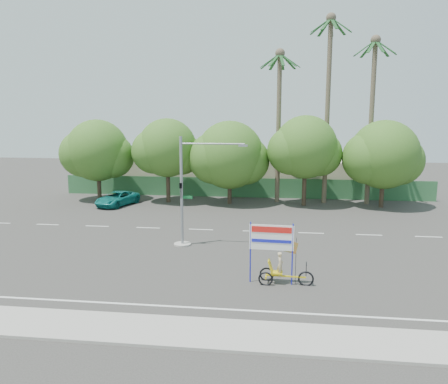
# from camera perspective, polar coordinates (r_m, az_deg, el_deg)

# --- Properties ---
(ground) EXTENTS (120.00, 120.00, 0.00)m
(ground) POSITION_cam_1_polar(r_m,az_deg,el_deg) (24.43, -1.71, -9.80)
(ground) COLOR #33302D
(ground) RESTS_ON ground
(sidewalk_near) EXTENTS (50.00, 2.40, 0.12)m
(sidewalk_near) POSITION_cam_1_polar(r_m,az_deg,el_deg) (17.63, -5.64, -17.71)
(sidewalk_near) COLOR gray
(sidewalk_near) RESTS_ON ground
(fence) EXTENTS (38.00, 0.08, 2.00)m
(fence) POSITION_cam_1_polar(r_m,az_deg,el_deg) (44.96, 2.50, 0.58)
(fence) COLOR #336B3D
(fence) RESTS_ON ground
(building_left) EXTENTS (12.00, 8.00, 4.00)m
(building_left) POSITION_cam_1_polar(r_m,az_deg,el_deg) (50.97, -8.36, 2.71)
(building_left) COLOR beige
(building_left) RESTS_ON ground
(building_right) EXTENTS (14.00, 8.00, 3.60)m
(building_right) POSITION_cam_1_polar(r_m,az_deg,el_deg) (49.35, 12.25, 2.13)
(building_right) COLOR beige
(building_right) RESTS_ON ground
(tree_far_left) EXTENTS (7.14, 6.00, 7.96)m
(tree_far_left) POSITION_cam_1_polar(r_m,az_deg,el_deg) (44.52, -16.25, 4.99)
(tree_far_left) COLOR #473828
(tree_far_left) RESTS_ON ground
(tree_left) EXTENTS (6.66, 5.60, 8.07)m
(tree_left) POSITION_cam_1_polar(r_m,az_deg,el_deg) (42.21, -7.47, 5.45)
(tree_left) COLOR #473828
(tree_left) RESTS_ON ground
(tree_center) EXTENTS (7.62, 6.40, 7.85)m
(tree_center) POSITION_cam_1_polar(r_m,az_deg,el_deg) (41.17, 0.67, 4.60)
(tree_center) COLOR #473828
(tree_center) RESTS_ON ground
(tree_right) EXTENTS (6.90, 5.80, 8.36)m
(tree_right) POSITION_cam_1_polar(r_m,az_deg,el_deg) (40.91, 10.52, 5.49)
(tree_right) COLOR #473828
(tree_right) RESTS_ON ground
(tree_far_right) EXTENTS (7.38, 6.20, 7.94)m
(tree_far_right) POSITION_cam_1_polar(r_m,az_deg,el_deg) (41.95, 20.10, 4.35)
(tree_far_right) COLOR #473828
(tree_far_right) RESTS_ON ground
(palm_tall) EXTENTS (3.73, 3.79, 17.45)m
(palm_tall) POSITION_cam_1_polar(r_m,az_deg,el_deg) (42.52, 13.45, 12.60)
(palm_tall) COLOR #70604C
(palm_tall) RESTS_ON ground
(palm_mid) EXTENTS (3.73, 3.79, 15.45)m
(palm_mid) POSITION_cam_1_polar(r_m,az_deg,el_deg) (43.08, 18.78, 10.89)
(palm_mid) COLOR #70604C
(palm_mid) RESTS_ON ground
(palm_short) EXTENTS (3.73, 3.79, 14.45)m
(palm_short) POSITION_cam_1_polar(r_m,az_deg,el_deg) (42.24, 7.18, 10.63)
(palm_short) COLOR #70604C
(palm_short) RESTS_ON ground
(traffic_signal) EXTENTS (4.72, 1.10, 7.00)m
(traffic_signal) POSITION_cam_1_polar(r_m,az_deg,el_deg) (27.84, -4.95, -1.16)
(traffic_signal) COLOR gray
(traffic_signal) RESTS_ON ground
(trike_billboard) EXTENTS (3.20, 0.77, 3.15)m
(trike_billboard) POSITION_cam_1_polar(r_m,az_deg,el_deg) (21.92, 6.97, -8.70)
(trike_billboard) COLOR black
(trike_billboard) RESTS_ON ground
(pickup_truck) EXTENTS (3.51, 5.17, 1.32)m
(pickup_truck) POSITION_cam_1_polar(r_m,az_deg,el_deg) (41.95, -13.77, -0.84)
(pickup_truck) COLOR #107570
(pickup_truck) RESTS_ON ground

